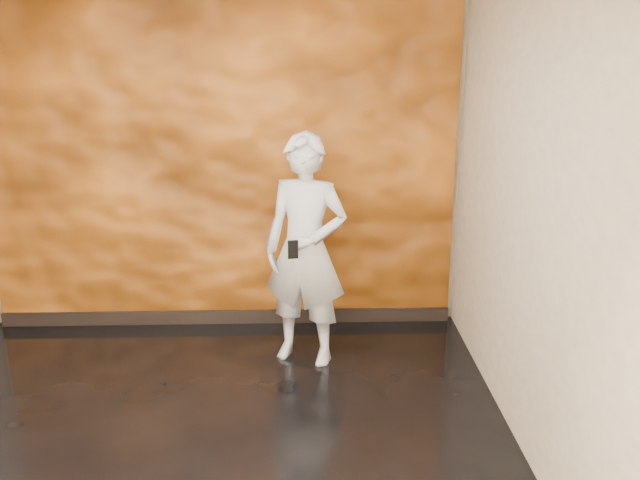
{
  "coord_description": "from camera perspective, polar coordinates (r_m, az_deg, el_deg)",
  "views": [
    {
      "loc": [
        0.63,
        -3.89,
        2.52
      ],
      "look_at": [
        0.78,
        0.85,
        1.08
      ],
      "focal_mm": 40.0,
      "sensor_mm": 36.0,
      "label": 1
    }
  ],
  "objects": [
    {
      "name": "phone",
      "position": [
        5.11,
        -2.18,
        -0.76
      ],
      "size": [
        0.07,
        0.03,
        0.14
      ],
      "primitive_type": "cube",
      "rotation": [
        0.0,
        0.0,
        0.15
      ],
      "color": "black",
      "rests_on": "man"
    },
    {
      "name": "room",
      "position": [
        4.1,
        -10.62,
        0.69
      ],
      "size": [
        4.02,
        4.02,
        2.81
      ],
      "color": "black",
      "rests_on": "ground"
    },
    {
      "name": "baseboard",
      "position": [
        6.34,
        -7.45,
        -6.1
      ],
      "size": [
        3.9,
        0.04,
        0.12
      ],
      "primitive_type": "cube",
      "color": "black",
      "rests_on": "ground"
    },
    {
      "name": "man",
      "position": [
        5.37,
        -1.15,
        -0.84
      ],
      "size": [
        0.76,
        0.63,
        1.78
      ],
      "primitive_type": "imported",
      "rotation": [
        0.0,
        0.0,
        -0.36
      ],
      "color": "#ACB0BD",
      "rests_on": "ground"
    },
    {
      "name": "feature_wall",
      "position": [
        6.0,
        -7.89,
        5.75
      ],
      "size": [
        3.9,
        0.06,
        2.75
      ],
      "primitive_type": "cube",
      "color": "orange",
      "rests_on": "ground"
    }
  ]
}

